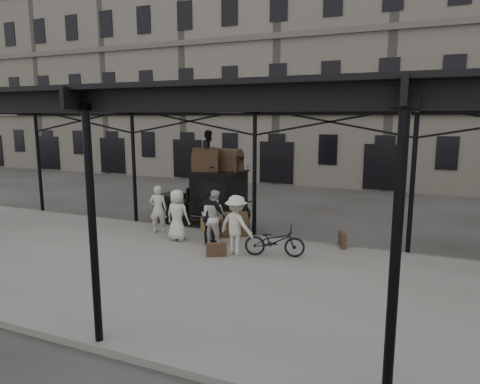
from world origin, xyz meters
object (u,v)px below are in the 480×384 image
(porter_left, at_px, (158,209))
(porter_official, at_px, (211,217))
(steamer_trunk_roof_near, at_px, (206,161))
(taxi, at_px, (212,195))
(bicycle, at_px, (275,241))
(steamer_trunk_platform, at_px, (233,225))

(porter_left, height_order, porter_official, porter_official)
(steamer_trunk_roof_near, bearing_deg, porter_left, -131.88)
(taxi, height_order, steamer_trunk_roof_near, steamer_trunk_roof_near)
(porter_official, xyz_separation_m, bicycle, (2.26, -0.30, -0.45))
(bicycle, distance_m, steamer_trunk_roof_near, 5.01)
(porter_left, height_order, steamer_trunk_roof_near, steamer_trunk_roof_near)
(taxi, distance_m, steamer_trunk_platform, 2.24)
(bicycle, relative_size, steamer_trunk_platform, 1.85)
(taxi, relative_size, steamer_trunk_roof_near, 3.66)
(taxi, xyz_separation_m, steamer_trunk_platform, (1.56, -1.45, -0.70))
(steamer_trunk_roof_near, distance_m, steamer_trunk_platform, 2.89)
(porter_official, bearing_deg, bicycle, 177.72)
(bicycle, bearing_deg, steamer_trunk_platform, 37.17)
(taxi, bearing_deg, porter_official, -63.68)
(bicycle, distance_m, steamer_trunk_platform, 2.59)
(bicycle, bearing_deg, steamer_trunk_roof_near, 37.91)
(porter_left, distance_m, bicycle, 4.74)
(bicycle, bearing_deg, porter_left, 63.96)
(porter_official, bearing_deg, taxi, -58.36)
(steamer_trunk_platform, bearing_deg, bicycle, -73.48)
(porter_official, distance_m, bicycle, 2.32)
(porter_official, height_order, steamer_trunk_platform, porter_official)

